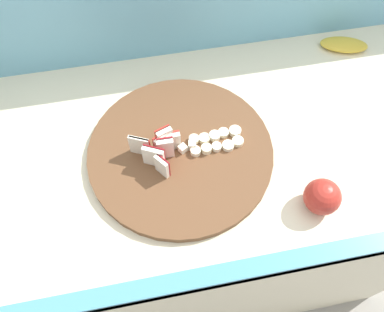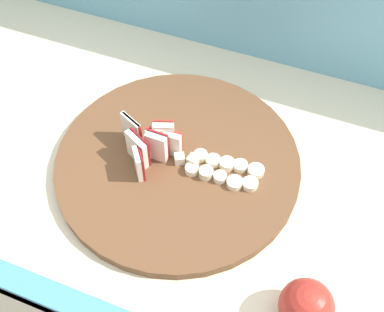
{
  "view_description": "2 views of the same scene",
  "coord_description": "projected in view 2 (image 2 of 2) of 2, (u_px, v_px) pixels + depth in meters",
  "views": [
    {
      "loc": [
        -0.06,
        -0.48,
        1.67
      ],
      "look_at": [
        0.02,
        -0.05,
        0.93
      ],
      "focal_mm": 35.39,
      "sensor_mm": 36.0,
      "label": 1
    },
    {
      "loc": [
        0.22,
        -0.49,
        1.61
      ],
      "look_at": [
        0.02,
        0.01,
        0.91
      ],
      "focal_mm": 45.63,
      "sensor_mm": 36.0,
      "label": 2
    }
  ],
  "objects": [
    {
      "name": "apple_dice_pile",
      "position": [
        166.0,
        151.0,
        0.88
      ],
      "size": [
        0.11,
        0.07,
        0.02
      ],
      "color": "white",
      "rests_on": "cutting_board"
    },
    {
      "name": "whole_apple",
      "position": [
        306.0,
        306.0,
        0.7
      ],
      "size": [
        0.08,
        0.08,
        0.08
      ],
      "primitive_type": "sphere",
      "color": "#B22D23",
      "rests_on": "tiled_countertop"
    },
    {
      "name": "tiled_countertop",
      "position": [
        183.0,
        264.0,
        1.26
      ],
      "size": [
        1.45,
        0.66,
        0.89
      ],
      "color": "beige",
      "rests_on": "ground"
    },
    {
      "name": "apple_wedge_fan",
      "position": [
        152.0,
        143.0,
        0.87
      ],
      "size": [
        0.12,
        0.11,
        0.06
      ],
      "color": "maroon",
      "rests_on": "cutting_board"
    },
    {
      "name": "cutting_board",
      "position": [
        180.0,
        163.0,
        0.89
      ],
      "size": [
        0.45,
        0.45,
        0.02
      ],
      "primitive_type": "cylinder",
      "color": "brown",
      "rests_on": "tiled_countertop"
    },
    {
      "name": "banana_slice_rows",
      "position": [
        225.0,
        170.0,
        0.86
      ],
      "size": [
        0.13,
        0.07,
        0.02
      ],
      "color": "#F4EAC6",
      "rests_on": "cutting_board"
    },
    {
      "name": "tile_backsplash",
      "position": [
        231.0,
        121.0,
        1.31
      ],
      "size": [
        2.4,
        0.04,
        1.26
      ],
      "primitive_type": "cube",
      "color": "#6BADC6",
      "rests_on": "ground"
    }
  ]
}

